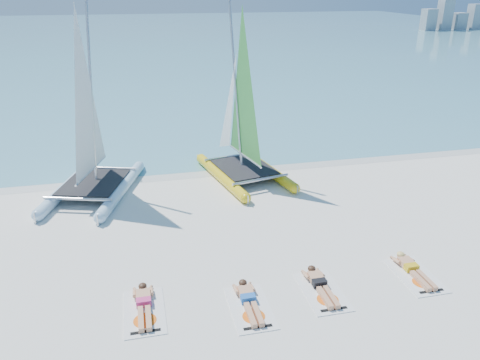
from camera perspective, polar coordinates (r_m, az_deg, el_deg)
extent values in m
plane|color=silver|center=(15.29, -2.43, -6.49)|extent=(140.00, 140.00, 0.00)
cube|color=#71ABBC|center=(76.52, -11.55, 16.81)|extent=(140.00, 115.00, 0.01)
cube|color=silver|center=(20.20, -5.31, 1.01)|extent=(140.00, 1.40, 0.01)
cube|color=#969DA5|center=(90.61, 22.00, 17.67)|extent=(2.00, 2.00, 3.50)
cube|color=#969DA5|center=(92.27, 23.70, 17.96)|extent=(2.00, 2.00, 5.00)
cube|color=#969DA5|center=(94.10, 25.14, 17.12)|extent=(2.00, 2.00, 2.80)
cube|color=#969DA5|center=(95.88, 26.70, 17.36)|extent=(2.00, 2.00, 4.20)
cylinder|color=#BCD9F7|center=(19.29, -20.33, -0.80)|extent=(1.85, 4.75, 0.43)
cone|color=#BCD9F7|center=(21.56, -17.55, 2.03)|extent=(0.57, 0.71, 0.41)
cylinder|color=#BCD9F7|center=(18.50, -14.22, -1.03)|extent=(1.85, 4.75, 0.43)
cone|color=#BCD9F7|center=(20.86, -12.01, 1.93)|extent=(0.57, 0.71, 0.41)
cube|color=black|center=(18.78, -17.42, -0.22)|extent=(2.78, 3.16, 0.03)
cylinder|color=silver|center=(18.58, -17.69, 10.32)|extent=(0.48, 1.25, 6.67)
cylinder|color=#FFF71A|center=(19.13, -2.33, 0.47)|extent=(1.39, 4.68, 0.42)
cone|color=#FFF71A|center=(21.38, -5.02, 2.86)|extent=(0.51, 0.67, 0.39)
cylinder|color=#FFF71A|center=(19.96, 3.24, 1.43)|extent=(1.39, 4.68, 0.42)
cone|color=#FFF71A|center=(22.14, 0.09, 3.66)|extent=(0.51, 0.67, 0.39)
cube|color=black|center=(19.43, 0.52, 1.62)|extent=(2.52, 2.95, 0.03)
cylinder|color=silver|center=(19.26, -0.54, 11.45)|extent=(0.35, 1.23, 6.48)
cube|color=white|center=(12.21, -11.58, -15.45)|extent=(1.00, 1.85, 0.02)
cube|color=#E0A575|center=(12.49, -11.70, -13.85)|extent=(0.36, 0.55, 0.17)
cube|color=#DA337A|center=(12.32, -11.66, -14.38)|extent=(0.37, 0.22, 0.17)
cube|color=#E0A575|center=(11.87, -11.54, -16.26)|extent=(0.31, 0.85, 0.13)
sphere|color=#E0A575|center=(12.77, -11.77, -12.72)|extent=(0.21, 0.21, 0.21)
ellipsoid|color=#392214|center=(12.75, -11.79, -12.55)|extent=(0.22, 0.24, 0.15)
cube|color=white|center=(12.10, 1.26, -15.30)|extent=(1.00, 1.85, 0.02)
cube|color=#E0A575|center=(12.37, 0.76, -13.70)|extent=(0.36, 0.55, 0.17)
cube|color=blue|center=(12.21, 0.99, -14.23)|extent=(0.37, 0.22, 0.17)
cube|color=#E0A575|center=(11.78, 1.71, -16.10)|extent=(0.31, 0.85, 0.13)
sphere|color=#E0A575|center=(12.63, 0.36, -12.58)|extent=(0.21, 0.21, 0.21)
ellipsoid|color=#392214|center=(12.62, 0.35, -12.41)|extent=(0.22, 0.24, 0.15)
cube|color=white|center=(12.81, 10.01, -13.26)|extent=(1.00, 1.85, 0.02)
cube|color=#E0A575|center=(13.07, 9.32, -11.81)|extent=(0.36, 0.55, 0.17)
cube|color=black|center=(12.91, 9.66, -12.27)|extent=(0.37, 0.22, 0.17)
cube|color=#E0A575|center=(12.50, 10.69, -13.93)|extent=(0.31, 0.85, 0.13)
sphere|color=#E0A575|center=(13.33, 8.74, -10.80)|extent=(0.21, 0.21, 0.21)
ellipsoid|color=#392214|center=(13.31, 8.74, -10.63)|extent=(0.22, 0.24, 0.15)
cube|color=white|center=(14.10, 20.60, -10.84)|extent=(1.00, 1.85, 0.02)
cube|color=#E0A575|center=(14.33, 19.74, -9.58)|extent=(0.36, 0.55, 0.17)
cube|color=gold|center=(14.19, 20.17, -9.97)|extent=(0.37, 0.22, 0.17)
cube|color=#E0A575|center=(13.81, 21.46, -11.37)|extent=(0.31, 0.85, 0.13)
sphere|color=#E0A575|center=(14.58, 19.01, -8.72)|extent=(0.21, 0.21, 0.21)
ellipsoid|color=#E7C76C|center=(14.56, 19.01, -8.56)|extent=(0.22, 0.24, 0.15)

